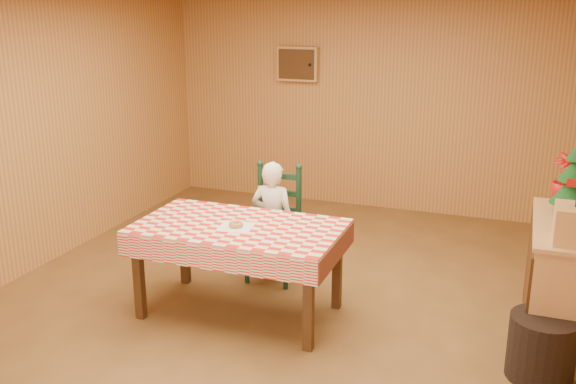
% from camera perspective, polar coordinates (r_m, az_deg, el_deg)
% --- Properties ---
extents(ground, '(6.00, 6.00, 0.00)m').
position_cam_1_polar(ground, '(5.55, -0.73, -10.01)').
color(ground, brown).
rests_on(ground, ground).
extents(cabin_walls, '(5.10, 6.05, 2.65)m').
position_cam_1_polar(cabin_walls, '(5.51, 1.20, 9.70)').
color(cabin_walls, '#BE8444').
rests_on(cabin_walls, ground).
extents(dining_table, '(1.66, 0.96, 0.77)m').
position_cam_1_polar(dining_table, '(5.17, -4.39, -3.80)').
color(dining_table, '#462A12').
rests_on(dining_table, ground).
extents(ladder_chair, '(0.44, 0.40, 1.08)m').
position_cam_1_polar(ladder_chair, '(5.91, -1.15, -3.01)').
color(ladder_chair, black).
rests_on(ladder_chair, ground).
extents(seated_child, '(0.41, 0.27, 1.12)m').
position_cam_1_polar(seated_child, '(5.84, -1.36, -2.64)').
color(seated_child, white).
rests_on(seated_child, ground).
extents(napkin, '(0.29, 0.29, 0.00)m').
position_cam_1_polar(napkin, '(5.10, -4.65, -3.10)').
color(napkin, white).
rests_on(napkin, dining_table).
extents(donut, '(0.12, 0.12, 0.04)m').
position_cam_1_polar(donut, '(5.09, -4.65, -2.88)').
color(donut, '#BD7943').
rests_on(donut, napkin).
extents(shelf_unit, '(0.54, 1.24, 0.93)m').
position_cam_1_polar(shelf_unit, '(5.26, 23.31, -7.38)').
color(shelf_unit, tan).
rests_on(shelf_unit, ground).
extents(christmas_tree, '(0.34, 0.34, 0.62)m').
position_cam_1_polar(christmas_tree, '(5.27, 24.22, 1.13)').
color(christmas_tree, '#462A12').
rests_on(christmas_tree, shelf_unit).
extents(flower_arrangement, '(0.28, 0.28, 0.41)m').
position_cam_1_polar(flower_arrangement, '(5.58, 23.46, 1.17)').
color(flower_arrangement, '#A3130F').
rests_on(flower_arrangement, shelf_unit).
extents(storage_bin, '(0.53, 0.53, 0.45)m').
position_cam_1_polar(storage_bin, '(4.80, 21.61, -12.74)').
color(storage_bin, black).
rests_on(storage_bin, ground).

